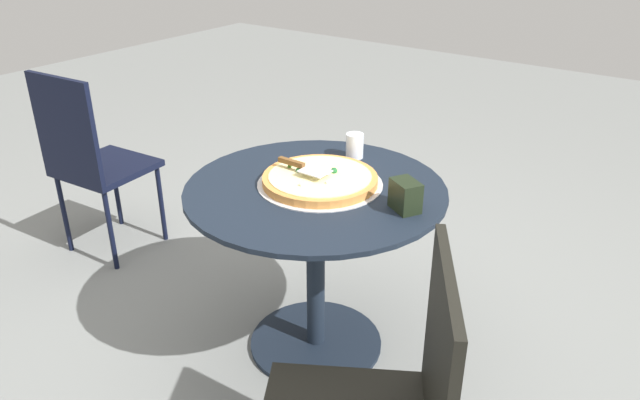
# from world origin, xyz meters

# --- Properties ---
(ground_plane) EXTENTS (10.00, 10.00, 0.00)m
(ground_plane) POSITION_xyz_m (0.00, 0.00, 0.00)
(ground_plane) COLOR gray
(patio_table) EXTENTS (0.92, 0.92, 0.69)m
(patio_table) POSITION_xyz_m (0.00, 0.00, 0.50)
(patio_table) COLOR black
(patio_table) RESTS_ON ground
(pizza_on_tray) EXTENTS (0.44, 0.44, 0.05)m
(pizza_on_tray) POSITION_xyz_m (0.00, -0.03, 0.71)
(pizza_on_tray) COLOR silver
(pizza_on_tray) RESTS_ON patio_table
(pizza_server) EXTENTS (0.21, 0.08, 0.02)m
(pizza_server) POSITION_xyz_m (0.06, -0.01, 0.75)
(pizza_server) COLOR silver
(pizza_server) RESTS_ON pizza_on_tray
(drinking_cup) EXTENTS (0.07, 0.07, 0.10)m
(drinking_cup) POSITION_xyz_m (0.04, -0.31, 0.74)
(drinking_cup) COLOR white
(drinking_cup) RESTS_ON patio_table
(napkin_dispenser) EXTENTS (0.12, 0.11, 0.10)m
(napkin_dispenser) POSITION_xyz_m (-0.34, -0.03, 0.74)
(napkin_dispenser) COLOR black
(napkin_dispenser) RESTS_ON patio_table
(patio_chair_far) EXTENTS (0.42, 0.42, 0.92)m
(patio_chair_far) POSITION_xyz_m (1.27, 0.04, 0.52)
(patio_chair_far) COLOR black
(patio_chair_far) RESTS_ON ground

